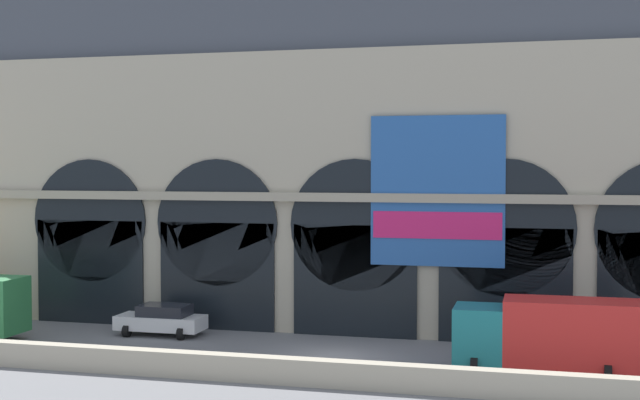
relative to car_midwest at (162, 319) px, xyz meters
name	(u,v)px	position (x,y,z in m)	size (l,w,h in m)	color
ground_plane	(331,358)	(9.45, -2.82, -0.80)	(200.00, 200.00, 0.00)	slate
quay_parapet_wall	(302,372)	(9.45, -7.57, -0.29)	(90.00, 0.70, 1.03)	#B2A891
station_building	(367,151)	(9.47, 4.96, 8.51)	(45.31, 5.94, 19.21)	#B2A891
car_midwest	(162,319)	(0.00, 0.00, 0.00)	(4.40, 2.22, 1.55)	white
box_truck_mideast	(550,334)	(18.79, -3.68, 0.90)	(7.50, 2.91, 3.12)	#19727A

